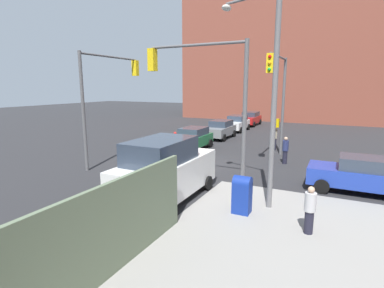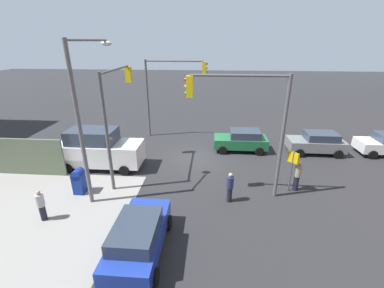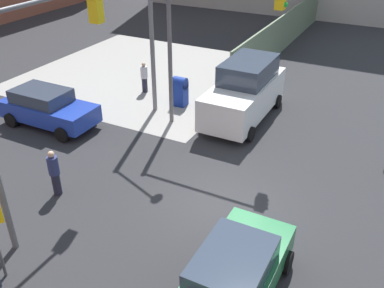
{
  "view_description": "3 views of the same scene",
  "coord_description": "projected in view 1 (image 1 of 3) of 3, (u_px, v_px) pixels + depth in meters",
  "views": [
    {
      "loc": [
        16.45,
        8.01,
        4.65
      ],
      "look_at": [
        1.65,
        0.68,
        1.47
      ],
      "focal_mm": 28.0,
      "sensor_mm": 36.0,
      "label": 1
    },
    {
      "loc": [
        -0.94,
        16.77,
        7.86
      ],
      "look_at": [
        0.3,
        0.94,
        1.47
      ],
      "focal_mm": 24.0,
      "sensor_mm": 36.0,
      "label": 2
    },
    {
      "loc": [
        -10.32,
        -4.21,
        8.64
      ],
      "look_at": [
        0.55,
        1.42,
        1.63
      ],
      "focal_mm": 40.0,
      "sensor_mm": 36.0,
      "label": 3
    }
  ],
  "objects": [
    {
      "name": "sedan_green",
      "position": [
        192.0,
        138.0,
        22.33
      ],
      "size": [
        3.96,
        2.02,
        1.62
      ],
      "color": "#1E6638",
      "rests_on": "ground"
    },
    {
      "name": "traffic_signal_se_corner",
      "position": [
        107.0,
        87.0,
        17.68
      ],
      "size": [
        5.12,
        0.36,
        6.5
      ],
      "color": "#59595B",
      "rests_on": "ground"
    },
    {
      "name": "traffic_signal_ne_corner",
      "position": [
        205.0,
        88.0,
        12.84
      ],
      "size": [
        0.36,
        4.81,
        6.5
      ],
      "color": "#59595B",
      "rests_on": "ground"
    },
    {
      "name": "hatchback_gray",
      "position": [
        220.0,
        129.0,
        27.18
      ],
      "size": [
        3.98,
        2.02,
        1.62
      ],
      "color": "slate",
      "rests_on": "ground"
    },
    {
      "name": "pedestrian_waiting",
      "position": [
        285.0,
        150.0,
        18.17
      ],
      "size": [
        0.36,
        0.36,
        1.66
      ],
      "rotation": [
        0.0,
        0.0,
        0.78
      ],
      "color": "navy",
      "rests_on": "ground"
    },
    {
      "name": "fire_hydrant",
      "position": [
        175.0,
        137.0,
        24.98
      ],
      "size": [
        0.26,
        0.26,
        0.94
      ],
      "color": "red",
      "rests_on": "ground"
    },
    {
      "name": "building_brick_west",
      "position": [
        290.0,
        39.0,
        44.63
      ],
      "size": [
        16.0,
        28.0,
        23.36
      ],
      "color": "brown",
      "rests_on": "ground"
    },
    {
      "name": "ground_plane",
      "position": [
        194.0,
        162.0,
        18.84
      ],
      "size": [
        120.0,
        120.0,
        0.0
      ],
      "primitive_type": "plane",
      "color": "#28282B"
    },
    {
      "name": "warning_sign_two_way",
      "position": [
        275.0,
        129.0,
        21.59
      ],
      "size": [
        0.48,
        0.48,
        2.4
      ],
      "color": "#4C4C4C",
      "rests_on": "ground"
    },
    {
      "name": "coupe_white",
      "position": [
        237.0,
        123.0,
        31.75
      ],
      "size": [
        4.06,
        2.02,
        1.62
      ],
      "color": "white",
      "rests_on": "ground"
    },
    {
      "name": "coupe_blue",
      "position": [
        362.0,
        174.0,
        13.2
      ],
      "size": [
        2.02,
        4.25,
        1.62
      ],
      "color": "#1E389E",
      "rests_on": "ground"
    },
    {
      "name": "mailbox_blue",
      "position": [
        242.0,
        193.0,
        11.06
      ],
      "size": [
        0.56,
        0.64,
        1.43
      ],
      "color": "navy",
      "rests_on": "ground"
    },
    {
      "name": "sidewalk_corner",
      "position": [
        371.0,
        288.0,
        7.0
      ],
      "size": [
        12.0,
        12.0,
        0.01
      ],
      "primitive_type": "cube",
      "color": "gray",
      "rests_on": "ground"
    },
    {
      "name": "pedestrian_crossing",
      "position": [
        310.0,
        209.0,
        9.48
      ],
      "size": [
        0.36,
        0.36,
        1.58
      ],
      "rotation": [
        0.0,
        0.0,
        5.55
      ],
      "color": "#B2B2B7",
      "rests_on": "ground"
    },
    {
      "name": "sedan_red",
      "position": [
        250.0,
        118.0,
        36.29
      ],
      "size": [
        4.34,
        2.02,
        1.62
      ],
      "color": "#B21919",
      "rests_on": "ground"
    },
    {
      "name": "traffic_signal_nw_corner",
      "position": [
        279.0,
        87.0,
        18.32
      ],
      "size": [
        4.98,
        0.36,
        6.5
      ],
      "color": "#59595B",
      "rests_on": "ground"
    },
    {
      "name": "street_lamp_corner",
      "position": [
        266.0,
        85.0,
        11.12
      ],
      "size": [
        1.24,
        2.52,
        8.0
      ],
      "color": "slate",
      "rests_on": "ground"
    },
    {
      "name": "van_white_delivery",
      "position": [
        166.0,
        170.0,
        12.23
      ],
      "size": [
        5.4,
        2.32,
        2.62
      ],
      "color": "white",
      "rests_on": "ground"
    },
    {
      "name": "pedestrian_walking_north",
      "position": [
        275.0,
        137.0,
        22.11
      ],
      "size": [
        0.36,
        0.36,
        1.81
      ],
      "rotation": [
        0.0,
        0.0,
        5.59
      ],
      "color": "#9E937A",
      "rests_on": "ground"
    }
  ]
}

